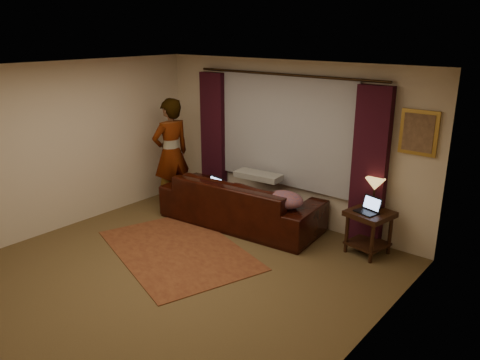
{
  "coord_description": "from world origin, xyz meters",
  "views": [
    {
      "loc": [
        4.12,
        -3.68,
        3.05
      ],
      "look_at": [
        0.1,
        1.2,
        1.0
      ],
      "focal_mm": 35.0,
      "sensor_mm": 36.0,
      "label": 1
    }
  ],
  "objects_px": {
    "end_table": "(368,232)",
    "tiffany_lamp": "(374,194)",
    "person": "(171,154)",
    "sofa": "(241,193)",
    "laptop_table": "(367,205)",
    "laptop_sofa": "(210,185)"
  },
  "relations": [
    {
      "from": "sofa",
      "to": "laptop_table",
      "type": "distance_m",
      "value": 2.06
    },
    {
      "from": "tiffany_lamp",
      "to": "person",
      "type": "height_order",
      "value": "person"
    },
    {
      "from": "sofa",
      "to": "tiffany_lamp",
      "type": "relative_size",
      "value": 5.99
    },
    {
      "from": "tiffany_lamp",
      "to": "laptop_table",
      "type": "relative_size",
      "value": 1.35
    },
    {
      "from": "tiffany_lamp",
      "to": "laptop_sofa",
      "type": "bearing_deg",
      "value": -162.98
    },
    {
      "from": "laptop_table",
      "to": "person",
      "type": "bearing_deg",
      "value": -157.67
    },
    {
      "from": "person",
      "to": "sofa",
      "type": "bearing_deg",
      "value": 106.04
    },
    {
      "from": "sofa",
      "to": "laptop_sofa",
      "type": "distance_m",
      "value": 0.51
    },
    {
      "from": "laptop_table",
      "to": "person",
      "type": "xyz_separation_m",
      "value": [
        -3.5,
        -0.39,
        0.23
      ]
    },
    {
      "from": "sofa",
      "to": "person",
      "type": "relative_size",
      "value": 1.36
    },
    {
      "from": "end_table",
      "to": "person",
      "type": "distance_m",
      "value": 3.61
    },
    {
      "from": "tiffany_lamp",
      "to": "end_table",
      "type": "bearing_deg",
      "value": -79.49
    },
    {
      "from": "sofa",
      "to": "laptop_table",
      "type": "height_order",
      "value": "sofa"
    },
    {
      "from": "end_table",
      "to": "tiffany_lamp",
      "type": "relative_size",
      "value": 1.44
    },
    {
      "from": "tiffany_lamp",
      "to": "sofa",
      "type": "bearing_deg",
      "value": -167.15
    },
    {
      "from": "laptop_sofa",
      "to": "tiffany_lamp",
      "type": "bearing_deg",
      "value": 26.05
    },
    {
      "from": "laptop_sofa",
      "to": "end_table",
      "type": "xyz_separation_m",
      "value": [
        2.46,
        0.61,
        -0.33
      ]
    },
    {
      "from": "laptop_sofa",
      "to": "tiffany_lamp",
      "type": "height_order",
      "value": "tiffany_lamp"
    },
    {
      "from": "end_table",
      "to": "person",
      "type": "relative_size",
      "value": 0.33
    },
    {
      "from": "end_table",
      "to": "laptop_table",
      "type": "height_order",
      "value": "laptop_table"
    },
    {
      "from": "sofa",
      "to": "tiffany_lamp",
      "type": "height_order",
      "value": "tiffany_lamp"
    },
    {
      "from": "end_table",
      "to": "person",
      "type": "xyz_separation_m",
      "value": [
        -3.52,
        -0.46,
        0.65
      ]
    }
  ]
}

